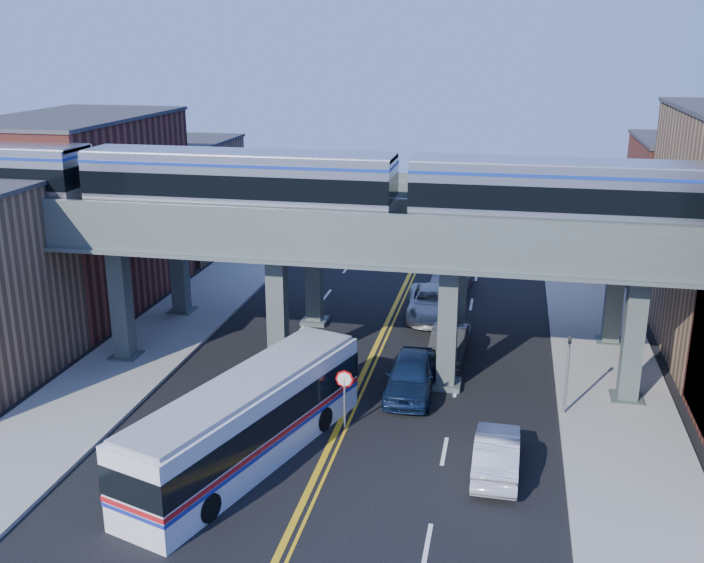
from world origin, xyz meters
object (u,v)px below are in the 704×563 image
(stop_sign, at_px, (345,390))
(car_lane_d, at_px, (451,276))
(car_lane_c, at_px, (432,303))
(transit_bus, at_px, (248,421))
(transit_train, at_px, (239,183))
(car_parked_curb, at_px, (497,453))
(car_lane_b, at_px, (448,345))
(traffic_signal, at_px, (568,366))
(car_lane_a, at_px, (411,375))

(stop_sign, height_order, car_lane_d, stop_sign)
(car_lane_c, relative_size, car_lane_d, 0.96)
(stop_sign, xyz_separation_m, transit_bus, (-3.06, -3.12, -0.15))
(transit_train, bearing_deg, car_lane_c, 49.56)
(transit_train, bearing_deg, stop_sign, -40.09)
(transit_train, xyz_separation_m, car_lane_c, (8.01, 9.39, -8.31))
(car_lane_d, bearing_deg, transit_bus, -101.83)
(car_lane_d, xyz_separation_m, car_parked_curb, (3.46, -21.76, -0.14))
(transit_train, relative_size, transit_bus, 3.55)
(car_lane_b, xyz_separation_m, car_lane_d, (-0.78, 11.48, 0.11))
(traffic_signal, distance_m, car_lane_a, 6.89)
(car_lane_d, bearing_deg, car_parked_curb, -78.52)
(car_lane_a, relative_size, car_lane_d, 0.84)
(car_lane_c, relative_size, car_parked_curb, 1.28)
(car_lane_b, distance_m, car_parked_curb, 10.62)
(traffic_signal, height_order, car_lane_a, traffic_signal)
(transit_train, xyz_separation_m, car_parked_curb, (12.14, -7.11, -8.37))
(car_lane_a, bearing_deg, traffic_signal, -8.27)
(car_lane_d, bearing_deg, car_lane_b, -83.66)
(car_lane_b, height_order, car_lane_d, car_lane_d)
(traffic_signal, xyz_separation_m, car_lane_b, (-5.38, 5.17, -1.51))
(transit_train, xyz_separation_m, car_lane_d, (8.68, 14.66, -8.23))
(traffic_signal, distance_m, car_parked_curb, 5.97)
(car_lane_b, bearing_deg, stop_sign, -111.52)
(transit_bus, xyz_separation_m, car_lane_d, (5.80, 22.78, -0.71))
(stop_sign, bearing_deg, transit_train, 139.91)
(traffic_signal, xyz_separation_m, car_lane_a, (-6.68, 0.92, -1.41))
(stop_sign, relative_size, car_parked_curb, 0.56)
(car_lane_b, bearing_deg, car_lane_c, 104.96)
(transit_bus, distance_m, car_lane_c, 18.26)
(stop_sign, relative_size, transit_bus, 0.21)
(car_lane_a, distance_m, car_lane_c, 10.47)
(traffic_signal, bearing_deg, car_parked_curb, -117.87)
(traffic_signal, relative_size, car_lane_d, 0.66)
(car_lane_b, bearing_deg, car_lane_d, 95.66)
(car_parked_curb, bearing_deg, car_lane_d, -80.31)
(transit_bus, height_order, car_lane_a, transit_bus)
(transit_bus, height_order, car_lane_b, transit_bus)
(traffic_signal, xyz_separation_m, transit_bus, (-11.96, -6.12, -0.69))
(car_lane_a, xyz_separation_m, car_lane_c, (-0.15, 10.47, -0.06))
(traffic_signal, distance_m, transit_bus, 13.45)
(traffic_signal, height_order, car_parked_curb, traffic_signal)
(car_lane_c, bearing_deg, stop_sign, -102.91)
(car_lane_a, distance_m, car_parked_curb, 7.22)
(stop_sign, bearing_deg, transit_bus, -134.42)
(car_lane_d, bearing_deg, car_lane_c, -94.86)
(car_lane_a, bearing_deg, car_lane_c, 90.40)
(car_lane_c, bearing_deg, transit_bus, -111.05)
(traffic_signal, height_order, car_lane_b, traffic_signal)
(car_lane_a, xyz_separation_m, car_parked_curb, (3.98, -6.02, -0.12))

